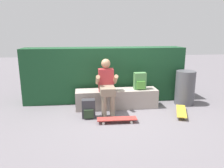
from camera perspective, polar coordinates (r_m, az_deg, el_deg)
ground_plane at (r=4.83m, az=2.02°, el=-7.98°), size 24.00×24.00×0.00m
bench_main at (r=5.17m, az=1.22°, el=-3.89°), size 1.95×0.45×0.44m
person_skater at (r=4.83m, az=-1.45°, el=0.01°), size 0.49×0.62×1.19m
skateboard_near_person at (r=4.37m, az=1.34°, el=-9.31°), size 0.81×0.23×0.09m
skateboard_beside_bench at (r=5.02m, az=17.95°, el=-6.90°), size 0.49×0.82×0.09m
backpack_on_bench at (r=5.17m, az=7.44°, el=0.75°), size 0.28×0.23×0.40m
backpack_on_ground at (r=4.60m, az=-6.26°, el=-6.62°), size 0.28×0.23×0.40m
hedge_row at (r=5.70m, az=-1.96°, el=2.67°), size 4.13×0.66×1.40m
trash_bin at (r=5.67m, az=18.84°, el=-0.94°), size 0.48×0.48×0.85m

